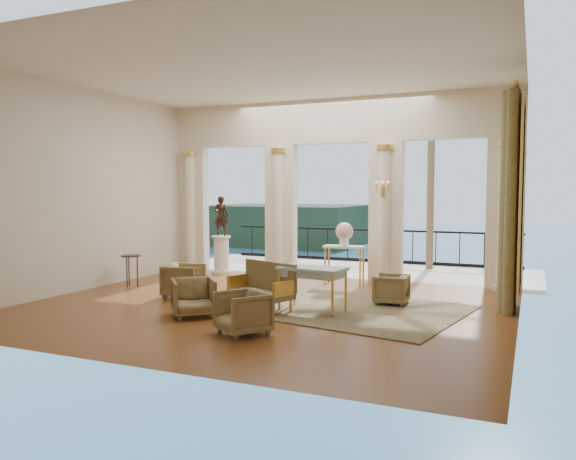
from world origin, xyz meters
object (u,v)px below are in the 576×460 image
at_px(game_table, 312,272).
at_px(pedestal, 221,255).
at_px(armchair_a, 193,296).
at_px(console_table, 344,252).
at_px(settee, 264,286).
at_px(armchair_d, 184,279).
at_px(side_table, 131,260).
at_px(armchair_c, 391,288).
at_px(statue, 221,216).
at_px(armchair_b, 243,311).

relative_size(game_table, pedestal, 1.26).
xyz_separation_m(armchair_a, console_table, (1.39, 4.32, 0.39)).
bearing_deg(settee, pedestal, 150.54).
distance_m(armchair_d, side_table, 1.98).
relative_size(armchair_c, statue, 0.61).
xyz_separation_m(armchair_a, armchair_b, (1.38, -0.74, -0.00)).
xyz_separation_m(armchair_d, side_table, (-1.87, 0.61, 0.24)).
bearing_deg(armchair_b, side_table, -176.92).
distance_m(settee, side_table, 4.06).
bearing_deg(armchair_d, game_table, -107.33).
height_order(armchair_b, armchair_c, armchair_b).
xyz_separation_m(pedestal, console_table, (3.61, -0.45, 0.28)).
xyz_separation_m(statue, side_table, (-0.83, -2.71, -0.92)).
distance_m(game_table, side_table, 4.91).
relative_size(armchair_b, statue, 0.68).
distance_m(armchair_d, settee, 2.10).
height_order(statue, side_table, statue).
height_order(statue, console_table, statue).
bearing_deg(statue, armchair_d, 95.26).
xyz_separation_m(armchair_b, pedestal, (-3.61, 5.51, 0.12)).
xyz_separation_m(armchair_a, game_table, (1.78, 1.22, 0.37)).
bearing_deg(settee, armchair_b, -53.61).
height_order(armchair_b, console_table, console_table).
xyz_separation_m(pedestal, statue, (-0.00, 0.00, 1.06)).
bearing_deg(pedestal, side_table, -106.97).
distance_m(console_table, side_table, 4.98).
xyz_separation_m(armchair_a, settee, (0.88, 1.06, 0.07)).
distance_m(settee, statue, 4.96).
relative_size(armchair_a, armchair_b, 1.01).
relative_size(settee, statue, 1.35).
bearing_deg(pedestal, console_table, -7.10).
bearing_deg(armchair_b, armchair_a, -172.84).
relative_size(armchair_d, console_table, 0.78).
bearing_deg(console_table, settee, -101.83).
bearing_deg(side_table, armchair_d, -18.17).
height_order(pedestal, side_table, pedestal).
xyz_separation_m(settee, side_table, (-3.93, 1.00, 0.19)).
bearing_deg(game_table, console_table, 104.48).
xyz_separation_m(armchair_c, game_table, (-1.18, -1.21, 0.41)).
bearing_deg(pedestal, armchair_b, -56.78).
bearing_deg(settee, armchair_a, -108.94).
relative_size(armchair_b, armchair_c, 1.12).
bearing_deg(armchair_c, statue, -116.72).
height_order(armchair_b, statue, statue).
distance_m(armchair_a, armchair_c, 3.83).
bearing_deg(settee, armchair_c, 54.10).
xyz_separation_m(armchair_d, game_table, (2.96, -0.23, 0.35)).
bearing_deg(console_table, statue, 170.02).
height_order(armchair_c, armchair_d, armchair_d).
xyz_separation_m(armchair_a, armchair_d, (-1.18, 1.45, 0.01)).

